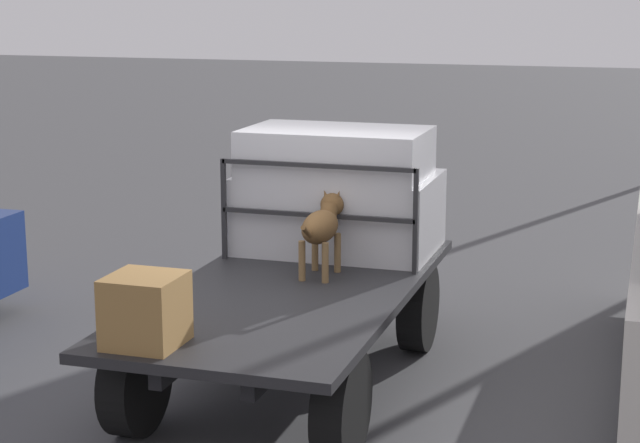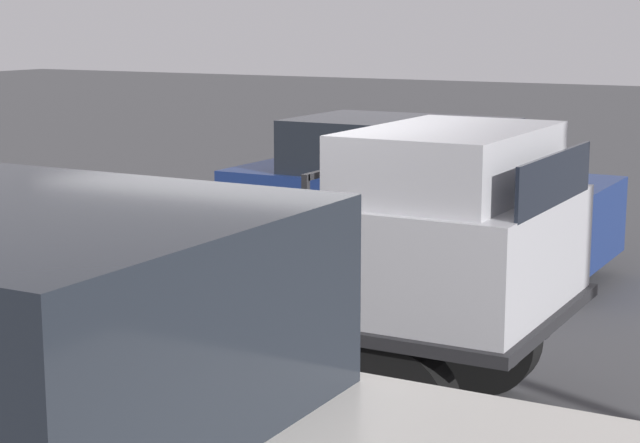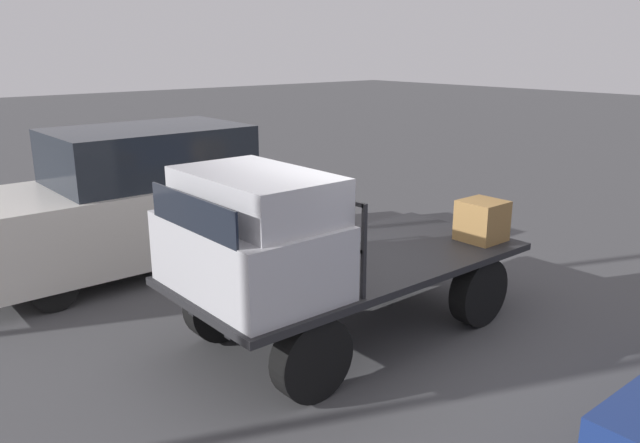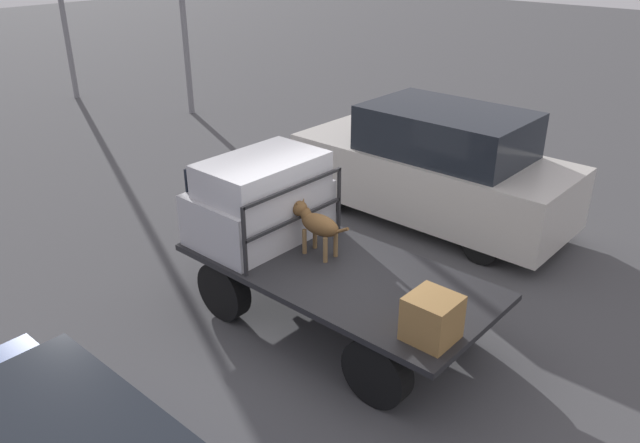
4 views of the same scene
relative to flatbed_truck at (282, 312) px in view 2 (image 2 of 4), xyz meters
name	(u,v)px [view 2 (image 2 of 4)]	position (x,y,z in m)	size (l,w,h in m)	color
ground_plane	(283,395)	(0.00, 0.00, -0.64)	(80.00, 80.00, 0.00)	#474749
flatbed_truck	(282,312)	(0.00, 0.00, 0.00)	(4.14, 1.96, 0.89)	black
truck_cab	(459,222)	(1.38, 0.00, 0.81)	(1.24, 1.84, 1.18)	#B7B7BC
truck_headboard	(370,204)	(0.71, 0.00, 0.87)	(0.04, 1.84, 0.94)	#232326
dog	(330,229)	(0.47, -0.13, 0.70)	(0.99, 0.28, 0.71)	brown
cargo_crate	(137,215)	(-1.72, 0.49, 0.50)	(0.50, 0.50, 0.50)	olive
parked_sedan	(413,195)	(-0.87, 4.31, 0.20)	(4.21, 1.83, 1.68)	black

